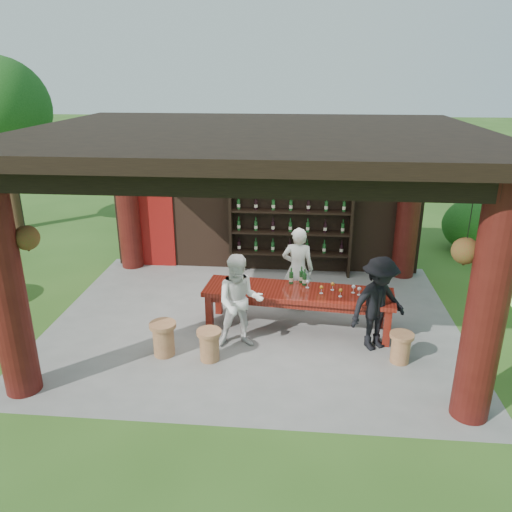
# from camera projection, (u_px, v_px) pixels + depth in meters

# --- Properties ---
(ground) EXTENTS (90.00, 90.00, 0.00)m
(ground) POSITION_uv_depth(u_px,v_px,m) (254.00, 321.00, 9.28)
(ground) COLOR #2D5119
(ground) RESTS_ON ground
(pavilion) EXTENTS (7.50, 6.00, 3.60)m
(pavilion) POSITION_uv_depth(u_px,v_px,m) (255.00, 204.00, 8.94)
(pavilion) COLOR slate
(pavilion) RESTS_ON ground
(wine_shelf) EXTENTS (2.72, 0.41, 2.40)m
(wine_shelf) POSITION_uv_depth(u_px,v_px,m) (290.00, 223.00, 11.10)
(wine_shelf) COLOR black
(wine_shelf) RESTS_ON ground
(tasting_table) EXTENTS (3.39, 1.17, 0.75)m
(tasting_table) POSITION_uv_depth(u_px,v_px,m) (298.00, 296.00, 8.82)
(tasting_table) COLOR #57150C
(tasting_table) RESTS_ON ground
(stool_near_left) EXTENTS (0.40, 0.40, 0.52)m
(stool_near_left) POSITION_uv_depth(u_px,v_px,m) (209.00, 344.00, 7.97)
(stool_near_left) COLOR brown
(stool_near_left) RESTS_ON ground
(stool_near_right) EXTENTS (0.38, 0.38, 0.50)m
(stool_near_right) POSITION_uv_depth(u_px,v_px,m) (401.00, 347.00, 7.91)
(stool_near_right) COLOR brown
(stool_near_right) RESTS_ON ground
(stool_far_left) EXTENTS (0.44, 0.44, 0.57)m
(stool_far_left) POSITION_uv_depth(u_px,v_px,m) (164.00, 338.00, 8.10)
(stool_far_left) COLOR brown
(stool_far_left) RESTS_ON ground
(host) EXTENTS (0.63, 0.44, 1.66)m
(host) POSITION_uv_depth(u_px,v_px,m) (298.00, 269.00, 9.50)
(host) COLOR silver
(host) RESTS_ON ground
(guest_woman) EXTENTS (0.87, 0.73, 1.63)m
(guest_woman) POSITION_uv_depth(u_px,v_px,m) (240.00, 302.00, 8.19)
(guest_woman) COLOR silver
(guest_woman) RESTS_ON ground
(guest_man) EXTENTS (1.20, 1.05, 1.61)m
(guest_man) POSITION_uv_depth(u_px,v_px,m) (378.00, 304.00, 8.14)
(guest_man) COLOR black
(guest_man) RESTS_ON ground
(table_bottles) EXTENTS (0.32, 0.19, 0.31)m
(table_bottles) POSITION_uv_depth(u_px,v_px,m) (299.00, 276.00, 9.00)
(table_bottles) COLOR #194C1E
(table_bottles) RESTS_ON tasting_table
(table_glasses) EXTENTS (0.95, 0.39, 0.15)m
(table_glasses) POSITION_uv_depth(u_px,v_px,m) (336.00, 289.00, 8.66)
(table_glasses) COLOR silver
(table_glasses) RESTS_ON tasting_table
(napkin_basket) EXTENTS (0.28, 0.20, 0.14)m
(napkin_basket) POSITION_uv_depth(u_px,v_px,m) (240.00, 283.00, 8.91)
(napkin_basket) COLOR #BF6672
(napkin_basket) RESTS_ON tasting_table
(shrubs) EXTENTS (15.27, 9.40, 1.36)m
(shrubs) POSITION_uv_depth(u_px,v_px,m) (420.00, 281.00, 9.66)
(shrubs) COLOR #194C14
(shrubs) RESTS_ON ground
(trees) EXTENTS (21.12, 11.54, 4.80)m
(trees) POSITION_uv_depth(u_px,v_px,m) (503.00, 130.00, 9.04)
(trees) COLOR #3F2819
(trees) RESTS_ON ground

